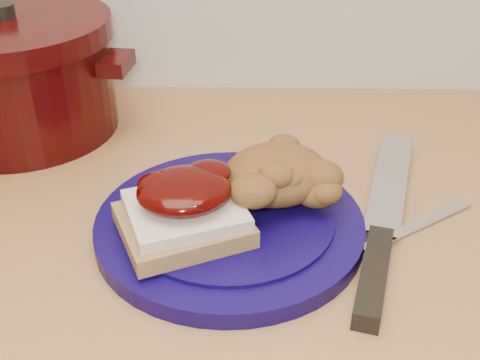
{
  "coord_description": "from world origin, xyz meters",
  "views": [
    {
      "loc": [
        0.07,
        0.95,
        1.27
      ],
      "look_at": [
        0.06,
        1.45,
        0.95
      ],
      "focal_mm": 45.0,
      "sensor_mm": 36.0,
      "label": 1
    }
  ],
  "objects_px": {
    "plate": "(230,225)",
    "dutch_oven": "(15,75)",
    "chef_knife": "(379,245)",
    "butter_knife": "(418,225)"
  },
  "relations": [
    {
      "from": "plate",
      "to": "dutch_oven",
      "type": "height_order",
      "value": "dutch_oven"
    },
    {
      "from": "plate",
      "to": "dutch_oven",
      "type": "xyz_separation_m",
      "value": [
        -0.28,
        0.23,
        0.07
      ]
    },
    {
      "from": "chef_knife",
      "to": "dutch_oven",
      "type": "bearing_deg",
      "value": 74.56
    },
    {
      "from": "dutch_oven",
      "to": "butter_knife",
      "type": "bearing_deg",
      "value": -24.37
    },
    {
      "from": "dutch_oven",
      "to": "plate",
      "type": "bearing_deg",
      "value": -38.96
    },
    {
      "from": "chef_knife",
      "to": "dutch_oven",
      "type": "xyz_separation_m",
      "value": [
        -0.42,
        0.26,
        0.07
      ]
    },
    {
      "from": "chef_knife",
      "to": "butter_knife",
      "type": "bearing_deg",
      "value": -32.46
    },
    {
      "from": "plate",
      "to": "dutch_oven",
      "type": "relative_size",
      "value": 0.87
    },
    {
      "from": "plate",
      "to": "butter_knife",
      "type": "xyz_separation_m",
      "value": [
        0.19,
        0.01,
        -0.01
      ]
    },
    {
      "from": "plate",
      "to": "dutch_oven",
      "type": "bearing_deg",
      "value": 141.04
    }
  ]
}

